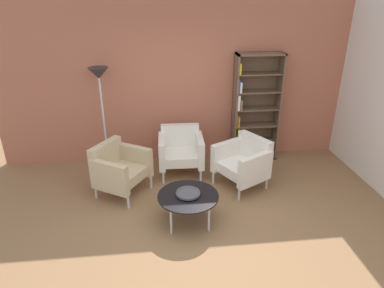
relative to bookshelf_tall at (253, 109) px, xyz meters
The scene contains 9 objects.
ground_plane 2.71m from the bookshelf_tall, 117.53° to the right, with size 8.32×8.32×0.00m, color olive.
brick_back_panel 1.30m from the bookshelf_tall, behind, with size 6.40×0.12×2.90m, color #B2664C.
bookshelf_tall is the anchor object (origin of this frame).
coffee_table_low 2.32m from the bookshelf_tall, 126.39° to the right, with size 0.80×0.80×0.40m.
decorative_bowl 2.30m from the bookshelf_tall, 126.39° to the right, with size 0.32×0.32×0.05m.
armchair_spare_guest 1.49m from the bookshelf_tall, 161.39° to the right, with size 0.74×0.68×0.78m.
armchair_corner_red 1.17m from the bookshelf_tall, 111.43° to the right, with size 0.91×0.93×0.78m.
armchair_by_bookshelf 2.54m from the bookshelf_tall, 156.79° to the right, with size 0.92×0.94×0.78m.
floor_lamp_torchiere 2.62m from the bookshelf_tall, behind, with size 0.32×0.32×1.74m.
Camera 1 is at (-0.52, -3.29, 2.81)m, focal length 31.82 mm.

